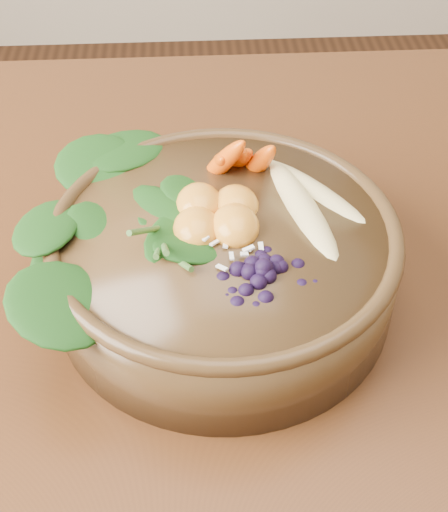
# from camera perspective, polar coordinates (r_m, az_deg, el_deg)

# --- Properties ---
(stoneware_bowl) EXTENTS (0.40, 0.40, 0.08)m
(stoneware_bowl) POSITION_cam_1_polar(r_m,az_deg,el_deg) (0.64, 0.00, -0.65)
(stoneware_bowl) COLOR #442F19
(stoneware_bowl) RESTS_ON dining_table
(kale_heap) EXTENTS (0.25, 0.24, 0.05)m
(kale_heap) POSITION_cam_1_polar(r_m,az_deg,el_deg) (0.63, -6.46, 5.88)
(kale_heap) COLOR #194A12
(kale_heap) RESTS_ON stoneware_bowl
(carrot_cluster) EXTENTS (0.08, 0.08, 0.08)m
(carrot_cluster) POSITION_cam_1_polar(r_m,az_deg,el_deg) (0.66, 1.18, 10.46)
(carrot_cluster) COLOR #F15407
(carrot_cluster) RESTS_ON stoneware_bowl
(banana_halves) EXTENTS (0.12, 0.17, 0.03)m
(banana_halves) POSITION_cam_1_polar(r_m,az_deg,el_deg) (0.64, 6.99, 5.60)
(banana_halves) COLOR #E0CC84
(banana_halves) RESTS_ON stoneware_bowl
(mandarin_cluster) EXTENTS (0.12, 0.12, 0.03)m
(mandarin_cluster) POSITION_cam_1_polar(r_m,az_deg,el_deg) (0.61, -0.60, 4.41)
(mandarin_cluster) COLOR orange
(mandarin_cluster) RESTS_ON stoneware_bowl
(blueberry_pile) EXTENTS (0.17, 0.15, 0.04)m
(blueberry_pile) POSITION_cam_1_polar(r_m,az_deg,el_deg) (0.56, 3.14, -0.02)
(blueberry_pile) COLOR black
(blueberry_pile) RESTS_ON stoneware_bowl
(coconut_flakes) EXTENTS (0.12, 0.11, 0.01)m
(coconut_flakes) POSITION_cam_1_polar(r_m,az_deg,el_deg) (0.59, 1.07, 1.28)
(coconut_flakes) COLOR white
(coconut_flakes) RESTS_ON stoneware_bowl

